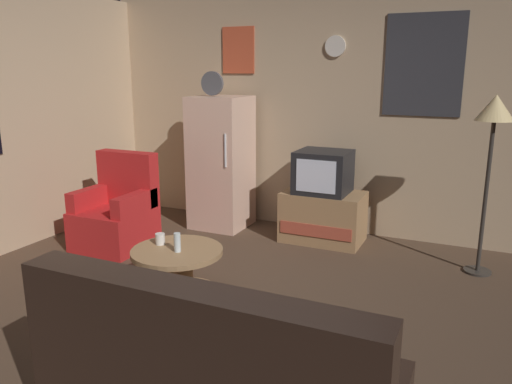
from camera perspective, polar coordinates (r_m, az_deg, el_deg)
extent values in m
plane|color=#4C3828|center=(3.90, -5.25, -13.74)|extent=(12.00, 12.00, 0.00)
cube|color=tan|center=(5.73, 6.88, 8.99)|extent=(5.20, 0.10, 2.66)
cube|color=#333338|center=(5.41, 18.43, 13.44)|extent=(0.76, 0.02, 1.00)
cube|color=#C64C2D|center=(6.02, -2.01, 15.72)|extent=(0.40, 0.02, 0.52)
cylinder|color=silver|center=(5.60, 8.96, 15.97)|extent=(0.22, 0.03, 0.22)
cube|color=beige|center=(5.79, -3.96, 3.32)|extent=(0.60, 0.60, 1.50)
cylinder|color=silver|center=(5.39, -3.49, 4.70)|extent=(0.02, 0.02, 0.36)
cylinder|color=#4C4C51|center=(5.65, -4.96, 12.13)|extent=(0.26, 0.04, 0.26)
cube|color=#9E754C|center=(5.41, 7.59, -2.79)|extent=(0.84, 0.52, 0.53)
cube|color=#AD4733|center=(5.19, 6.68, -4.40)|extent=(0.76, 0.01, 0.13)
cube|color=black|center=(5.30, 7.61, 2.28)|extent=(0.54, 0.50, 0.44)
cube|color=silver|center=(5.06, 6.76, 1.76)|extent=(0.41, 0.01, 0.33)
cylinder|color=#332D28|center=(5.05, 23.72, -8.18)|extent=(0.24, 0.24, 0.02)
cylinder|color=#332D28|center=(4.85, 24.50, -0.58)|extent=(0.04, 0.04, 1.40)
cone|color=#F2D18C|center=(4.73, 25.44, 8.61)|extent=(0.32, 0.32, 0.22)
cylinder|color=#9E754C|center=(4.17, -8.72, -11.65)|extent=(0.72, 0.72, 0.04)
cylinder|color=#9E754C|center=(4.09, -8.82, -9.21)|extent=(0.24, 0.24, 0.39)
cylinder|color=#9E754C|center=(4.02, -8.92, -6.68)|extent=(0.72, 0.72, 0.04)
cylinder|color=silver|center=(3.94, -8.88, -5.65)|extent=(0.05, 0.05, 0.15)
cylinder|color=silver|center=(4.13, -10.78, -5.23)|extent=(0.08, 0.08, 0.09)
cube|color=red|center=(5.40, -15.70, -3.98)|extent=(0.68, 0.68, 0.40)
cube|color=red|center=(5.47, -14.28, 1.55)|extent=(0.68, 0.16, 0.56)
cube|color=red|center=(5.50, -18.13, -0.57)|extent=(0.12, 0.60, 0.20)
cube|color=red|center=(5.14, -13.53, -1.24)|extent=(0.12, 0.60, 0.20)
cube|color=black|center=(2.26, -7.41, -16.71)|extent=(1.70, 0.20, 0.52)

